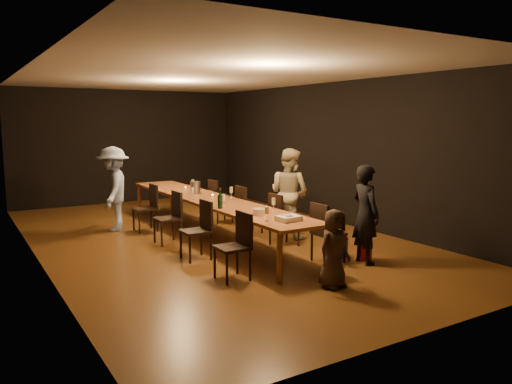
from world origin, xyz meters
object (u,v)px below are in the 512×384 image
chair_right_0 (328,232)px  child (334,248)px  ice_bucket (195,187)px  table (210,201)px  chair_right_3 (221,201)px  man_blue (114,189)px  woman_birthday (366,214)px  chair_left_0 (232,247)px  chair_left_3 (145,208)px  champagne_bottle (220,198)px  birthday_cake (289,218)px  chair_right_2 (249,209)px  woman_tan (289,193)px  plate_stack (259,212)px  chair_left_1 (196,230)px  chair_left_2 (167,218)px  chair_right_1 (284,219)px

chair_right_0 → child: bearing=-36.3°
chair_right_0 → ice_bucket: size_ratio=4.08×
table → chair_right_3: chair_right_3 is taller
man_blue → woman_birthday: bearing=53.8°
chair_left_0 → child: (0.99, -0.97, 0.06)m
table → chair_left_3: (-0.85, 1.20, -0.24)m
chair_right_3 → child: bearing=-8.8°
child → champagne_bottle: 2.39m
child → birthday_cake: bearing=89.6°
chair_right_2 → chair_right_3: size_ratio=1.00×
chair_left_3 → child: size_ratio=0.89×
chair_left_0 → woman_birthday: size_ratio=0.61×
chair_right_0 → chair_left_0: 1.70m
chair_left_3 → ice_bucket: ice_bucket is taller
chair_right_0 → birthday_cake: 0.89m
woman_tan → plate_stack: (-1.43, -1.23, -0.03)m
chair_left_1 → plate_stack: chair_left_1 is taller
chair_right_3 → chair_left_3: size_ratio=1.00×
chair_left_1 → man_blue: (-0.49, 2.80, 0.37)m
chair_left_0 → ice_bucket: bearing=-15.9°
chair_left_2 → birthday_cake: bearing=-160.7°
chair_left_1 → chair_left_2: size_ratio=1.00×
chair_left_0 → ice_bucket: size_ratio=4.08×
chair_left_3 → man_blue: man_blue is taller
chair_left_1 → champagne_bottle: champagne_bottle is taller
chair_right_2 → champagne_bottle: (-1.19, -1.06, 0.45)m
woman_birthday → plate_stack: (-1.40, 0.83, 0.04)m
chair_right_3 → ice_bucket: ice_bucket is taller
table → chair_left_1: (-0.85, -1.20, -0.24)m
plate_stack → woman_tan: bearing=40.7°
chair_right_0 → champagne_bottle: size_ratio=2.74×
champagne_bottle → ice_bucket: (0.39, 1.83, -0.06)m
chair_right_0 → chair_left_1: bearing=-125.2°
woman_birthday → ice_bucket: 3.73m
woman_tan → chair_right_2: bearing=15.5°
woman_birthday → champagne_bottle: 2.34m
chair_left_0 → chair_right_3: bearing=-25.3°
chair_right_3 → birthday_cake: (-0.83, -3.70, 0.32)m
man_blue → child: man_blue is taller
chair_right_2 → ice_bucket: ice_bucket is taller
chair_right_3 → woman_birthday: woman_birthday is taller
champagne_bottle → table: bearing=72.4°
chair_right_2 → chair_right_1: bearing=-0.0°
birthday_cake → chair_right_1: bearing=54.6°
birthday_cake → chair_right_0: bearing=4.0°
ice_bucket → chair_left_0: bearing=-105.9°
birthday_cake → child: bearing=-85.3°
birthday_cake → ice_bucket: 3.27m
chair_right_0 → child: child is taller
child → ice_bucket: (-0.09, 4.14, 0.34)m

